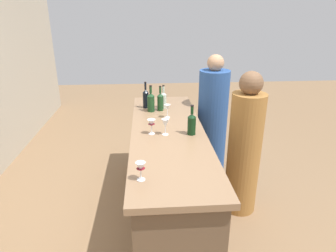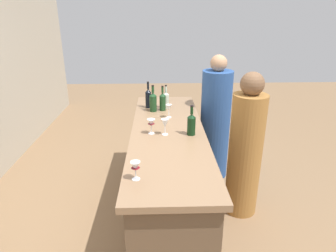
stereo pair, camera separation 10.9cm
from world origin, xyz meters
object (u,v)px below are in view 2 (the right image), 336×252
at_px(wine_bottle_leftmost_dark_green, 191,124).
at_px(wine_bottle_center_olive_green, 163,101).
at_px(wine_glass_near_center, 165,124).
at_px(wine_glass_near_right, 151,123).
at_px(wine_bottle_rightmost_near_black, 148,98).
at_px(wine_glass_near_left, 169,108).
at_px(wine_bottle_second_right_clear_pale, 166,99).
at_px(wine_glass_far_left, 135,167).
at_px(wine_bottle_second_left_olive_green, 153,101).
at_px(person_center_guest, 215,123).
at_px(person_left_guest, 245,151).

distance_m(wine_bottle_leftmost_dark_green, wine_bottle_center_olive_green, 0.78).
height_order(wine_glass_near_center, wine_glass_near_right, wine_glass_near_center).
xyz_separation_m(wine_bottle_leftmost_dark_green, wine_glass_near_center, (0.01, 0.25, 0.00)).
relative_size(wine_bottle_rightmost_near_black, wine_glass_near_left, 2.15).
bearing_deg(wine_glass_near_right, wine_glass_near_center, -102.49).
distance_m(wine_bottle_center_olive_green, wine_bottle_second_right_clear_pale, 0.10).
distance_m(wine_bottle_leftmost_dark_green, wine_glass_far_left, 0.90).
bearing_deg(wine_bottle_second_left_olive_green, wine_glass_near_right, 179.25).
height_order(wine_bottle_leftmost_dark_green, wine_bottle_rightmost_near_black, wine_bottle_rightmost_near_black).
relative_size(wine_glass_near_center, wine_glass_near_right, 1.07).
height_order(wine_bottle_center_olive_green, person_center_guest, person_center_guest).
bearing_deg(wine_glass_far_left, wine_bottle_center_olive_green, -7.92).
relative_size(wine_bottle_leftmost_dark_green, wine_glass_near_left, 1.95).
height_order(wine_bottle_second_left_olive_green, wine_glass_near_left, wine_bottle_second_left_olive_green).
distance_m(wine_bottle_center_olive_green, wine_glass_far_left, 1.52).
bearing_deg(wine_bottle_second_right_clear_pale, person_left_guest, -131.77).
relative_size(wine_bottle_second_left_olive_green, person_left_guest, 0.20).
bearing_deg(wine_glass_far_left, wine_bottle_rightmost_near_black, -1.52).
xyz_separation_m(wine_bottle_center_olive_green, person_left_guest, (-0.61, -0.83, -0.35)).
xyz_separation_m(wine_bottle_second_right_clear_pale, wine_glass_near_left, (-0.34, -0.03, 0.00)).
distance_m(wine_bottle_leftmost_dark_green, wine_glass_near_left, 0.52).
bearing_deg(wine_bottle_second_right_clear_pale, wine_glass_near_left, -175.66).
relative_size(wine_bottle_rightmost_near_black, person_center_guest, 0.20).
height_order(wine_bottle_leftmost_dark_green, person_left_guest, person_left_guest).
bearing_deg(wine_bottle_second_left_olive_green, wine_glass_near_center, -170.32).
bearing_deg(wine_glass_near_right, wine_glass_near_left, -22.21).
height_order(wine_bottle_leftmost_dark_green, wine_glass_near_left, wine_bottle_leftmost_dark_green).
bearing_deg(wine_glass_far_left, wine_bottle_leftmost_dark_green, -30.95).
bearing_deg(wine_glass_near_left, person_center_guest, -55.74).
distance_m(wine_bottle_second_right_clear_pale, wine_glass_near_center, 0.82).
relative_size(wine_bottle_second_right_clear_pale, wine_bottle_rightmost_near_black, 0.88).
bearing_deg(wine_bottle_second_left_olive_green, wine_glass_far_left, 176.12).
xyz_separation_m(wine_bottle_center_olive_green, wine_glass_near_right, (-0.70, 0.12, -0.01)).
distance_m(wine_bottle_leftmost_dark_green, wine_bottle_second_left_olive_green, 0.80).
height_order(wine_bottle_center_olive_green, wine_glass_near_center, wine_bottle_center_olive_green).
bearing_deg(wine_bottle_leftmost_dark_green, wine_glass_near_right, 84.46).
distance_m(wine_bottle_second_left_olive_green, wine_glass_near_right, 0.67).
relative_size(wine_bottle_second_left_olive_green, wine_bottle_second_right_clear_pale, 1.10).
height_order(wine_bottle_second_left_olive_green, wine_glass_near_right, wine_bottle_second_left_olive_green).
distance_m(wine_bottle_second_right_clear_pale, wine_bottle_rightmost_near_black, 0.21).
bearing_deg(person_left_guest, wine_bottle_leftmost_dark_green, -3.37).
distance_m(wine_bottle_rightmost_near_black, wine_glass_near_right, 0.81).
xyz_separation_m(wine_bottle_second_left_olive_green, wine_bottle_second_right_clear_pale, (0.12, -0.15, -0.01)).
bearing_deg(wine_bottle_second_left_olive_green, wine_glass_near_left, -142.69).
xyz_separation_m(wine_glass_near_right, person_center_guest, (0.85, -0.78, -0.33)).
relative_size(wine_bottle_rightmost_near_black, wine_glass_near_center, 2.03).
xyz_separation_m(wine_bottle_second_left_olive_green, wine_glass_near_right, (-0.67, 0.01, -0.01)).
xyz_separation_m(wine_bottle_second_right_clear_pale, person_left_guest, (-0.71, -0.79, -0.35)).
bearing_deg(wine_glass_near_right, wine_bottle_center_olive_green, -9.62).
distance_m(wine_bottle_second_left_olive_green, wine_bottle_second_right_clear_pale, 0.19).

